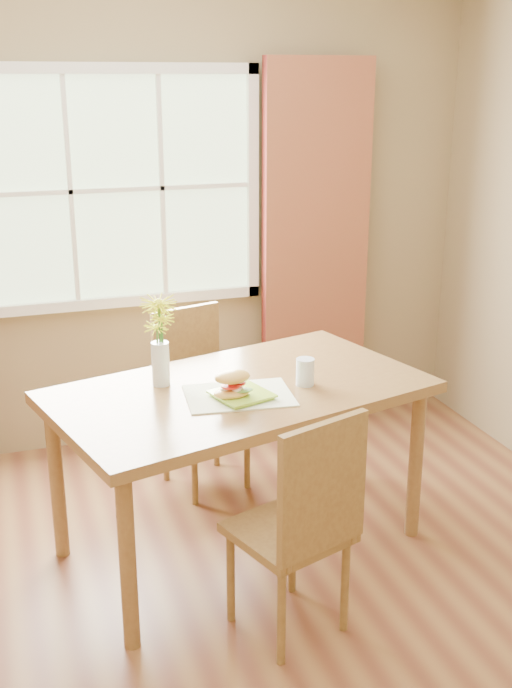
{
  "coord_description": "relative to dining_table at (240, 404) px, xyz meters",
  "views": [
    {
      "loc": [
        -0.67,
        -2.59,
        2.09
      ],
      "look_at": [
        0.35,
        0.51,
        1.0
      ],
      "focal_mm": 42.0,
      "sensor_mm": 36.0,
      "label": 1
    }
  ],
  "objects": [
    {
      "name": "placemat",
      "position": [
        -0.04,
        -0.1,
        0.08
      ],
      "size": [
        0.48,
        0.38,
        0.01
      ],
      "primitive_type": "cube",
      "rotation": [
        0.0,
        0.0,
        -0.11
      ],
      "color": "silver",
      "rests_on": "dining_table"
    },
    {
      "name": "window",
      "position": [
        -0.3,
        1.31,
        0.79
      ],
      "size": [
        1.62,
        0.06,
        1.32
      ],
      "color": "#A4C091",
      "rests_on": "room"
    },
    {
      "name": "croissant_sandwich",
      "position": [
        -0.08,
        -0.15,
        0.16
      ],
      "size": [
        0.17,
        0.12,
        0.12
      ],
      "rotation": [
        0.0,
        0.0,
        0.05
      ],
      "color": "#F1B652",
      "rests_on": "plate"
    },
    {
      "name": "dining_table",
      "position": [
        0.0,
        0.0,
        0.0
      ],
      "size": [
        1.8,
        1.3,
        0.79
      ],
      "rotation": [
        0.0,
        0.0,
        0.26
      ],
      "color": "brown",
      "rests_on": "room"
    },
    {
      "name": "plate",
      "position": [
        -0.03,
        -0.13,
        0.09
      ],
      "size": [
        0.27,
        0.27,
        0.01
      ],
      "primitive_type": "cube",
      "rotation": [
        0.0,
        0.0,
        0.3
      ],
      "color": "#96CB32",
      "rests_on": "placemat"
    },
    {
      "name": "chair_far",
      "position": [
        -0.02,
        0.7,
        -0.19
      ],
      "size": [
        0.48,
        0.48,
        0.94
      ],
      "rotation": [
        0.0,
        0.0,
        0.26
      ],
      "color": "olive",
      "rests_on": "room"
    },
    {
      "name": "room",
      "position": [
        -0.3,
        -0.56,
        0.64
      ],
      "size": [
        4.24,
        3.84,
        2.74
      ],
      "color": "brown",
      "rests_on": "ground"
    },
    {
      "name": "chair_near",
      "position": [
        0.03,
        -0.7,
        -0.19
      ],
      "size": [
        0.5,
        0.5,
        0.95
      ],
      "rotation": [
        0.0,
        0.0,
        0.33
      ],
      "color": "olive",
      "rests_on": "room"
    },
    {
      "name": "water_glass",
      "position": [
        0.28,
        -0.07,
        0.14
      ],
      "size": [
        0.08,
        0.08,
        0.12
      ],
      "color": "silver",
      "rests_on": "dining_table"
    },
    {
      "name": "flower_vase",
      "position": [
        -0.32,
        0.13,
        0.33
      ],
      "size": [
        0.16,
        0.16,
        0.4
      ],
      "color": "silver",
      "rests_on": "dining_table"
    },
    {
      "name": "curtain_right",
      "position": [
        0.85,
        1.22,
        0.39
      ],
      "size": [
        0.65,
        0.08,
        2.2
      ],
      "primitive_type": "cube",
      "color": "maroon",
      "rests_on": "room"
    }
  ]
}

